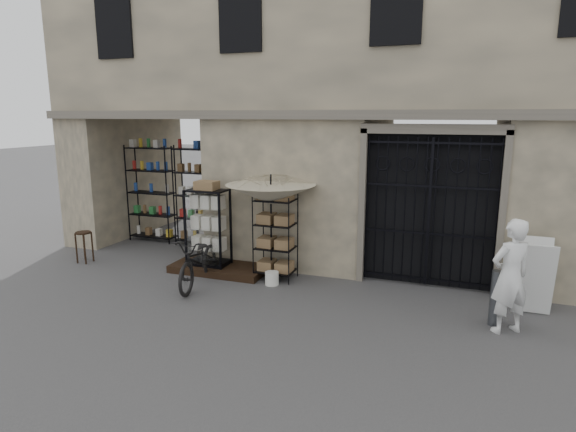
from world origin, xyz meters
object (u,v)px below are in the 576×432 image
at_px(wooden_stool, 84,246).
at_px(shopkeeper, 505,331).
at_px(easel_sign, 534,276).
at_px(white_bucket, 272,278).
at_px(market_umbrella, 271,189).
at_px(wire_rack, 276,238).
at_px(bicycle, 200,285).
at_px(display_cabinet, 208,231).
at_px(steel_bollard, 495,298).

relative_size(wooden_stool, shopkeeper, 0.40).
bearing_deg(easel_sign, white_bucket, -175.53).
bearing_deg(market_umbrella, shopkeeper, -14.41).
xyz_separation_m(wire_rack, bicycle, (-1.26, -0.85, -0.84)).
bearing_deg(market_umbrella, wire_rack, -11.39).
height_order(bicycle, shopkeeper, bicycle).
bearing_deg(wire_rack, display_cabinet, 165.59).
bearing_deg(bicycle, steel_bollard, -9.92).
height_order(wire_rack, market_umbrella, market_umbrella).
bearing_deg(wooden_stool, easel_sign, 2.00).
height_order(wooden_stool, steel_bollard, steel_bollard).
height_order(market_umbrella, steel_bollard, market_umbrella).
bearing_deg(market_umbrella, easel_sign, -1.76).
bearing_deg(display_cabinet, steel_bollard, -31.94).
xyz_separation_m(bicycle, shopkeeper, (5.45, -0.23, 0.00)).
distance_m(market_umbrella, easel_sign, 4.89).
distance_m(display_cabinet, wire_rack, 1.49).
xyz_separation_m(display_cabinet, white_bucket, (1.55, -0.32, -0.74)).
distance_m(market_umbrella, bicycle, 2.33).
bearing_deg(bicycle, white_bucket, 10.54).
bearing_deg(steel_bollard, white_bucket, 172.52).
xyz_separation_m(white_bucket, wooden_stool, (-4.49, -0.07, 0.24)).
distance_m(market_umbrella, shopkeeper, 4.79).
distance_m(wire_rack, shopkeeper, 4.41).
xyz_separation_m(market_umbrella, easel_sign, (4.74, -0.15, -1.19)).
distance_m(steel_bollard, shopkeeper, 0.51).
relative_size(steel_bollard, shopkeeper, 0.50).
relative_size(market_umbrella, wooden_stool, 3.61).
bearing_deg(white_bucket, shopkeeper, -9.78).
relative_size(display_cabinet, market_umbrella, 0.68).
bearing_deg(wire_rack, steel_bollard, -28.83).
xyz_separation_m(display_cabinet, wooden_stool, (-2.93, -0.39, -0.50)).
bearing_deg(steel_bollard, easel_sign, 51.46).
distance_m(white_bucket, shopkeeper, 4.19).
relative_size(display_cabinet, shopkeeper, 0.98).
bearing_deg(shopkeeper, easel_sign, -149.86).
height_order(display_cabinet, bicycle, display_cabinet).
xyz_separation_m(market_umbrella, bicycle, (-1.15, -0.87, -1.82)).
bearing_deg(wooden_stool, market_umbrella, 6.11).
bearing_deg(bicycle, shopkeeper, -11.90).
relative_size(display_cabinet, white_bucket, 6.49).
distance_m(wire_rack, bicycle, 1.74).
xyz_separation_m(market_umbrella, steel_bollard, (4.13, -0.91, -1.38)).
xyz_separation_m(steel_bollard, shopkeeper, (0.16, -0.19, -0.45)).
xyz_separation_m(bicycle, wooden_stool, (-3.16, 0.41, 0.37)).
height_order(steel_bollard, easel_sign, easel_sign).
relative_size(wooden_stool, steel_bollard, 0.79).
bearing_deg(easel_sign, wire_rack, 179.85).
bearing_deg(white_bucket, bicycle, -159.96).
distance_m(shopkeeper, easel_sign, 1.23).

